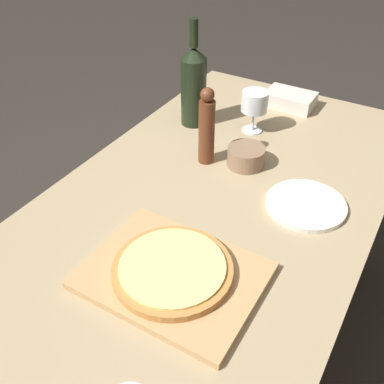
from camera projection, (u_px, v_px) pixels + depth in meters
name	position (u px, v px, depth m)	size (l,w,h in m)	color
ground_plane	(204.00, 356.00, 1.64)	(12.00, 12.00, 0.00)	#2D2823
dining_table	(208.00, 227.00, 1.25)	(0.82, 1.55, 0.73)	#9E8966
cutting_board	(173.00, 275.00, 0.98)	(0.38, 0.29, 0.02)	tan
pizza	(173.00, 269.00, 0.97)	(0.26, 0.26, 0.02)	#BC7A3D
wine_bottle	(194.00, 85.00, 1.45)	(0.08, 0.08, 0.35)	black
pepper_mill	(207.00, 128.00, 1.28)	(0.05, 0.05, 0.24)	#5B2D19
wine_glass	(255.00, 103.00, 1.43)	(0.09, 0.09, 0.14)	silver
small_bowl	(246.00, 156.00, 1.32)	(0.11, 0.11, 0.06)	#84664C
dinner_plate	(306.00, 205.00, 1.17)	(0.21, 0.21, 0.01)	silver
food_container	(290.00, 99.00, 1.62)	(0.17, 0.11, 0.05)	beige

